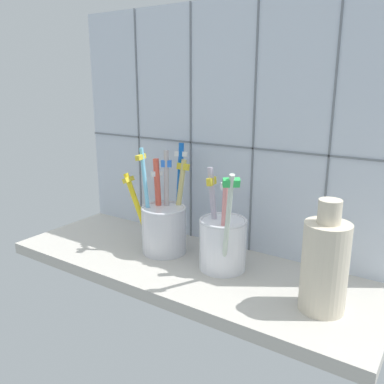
% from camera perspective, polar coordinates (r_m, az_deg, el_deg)
% --- Properties ---
extents(counter_slab, '(0.64, 0.22, 0.02)m').
position_cam_1_polar(counter_slab, '(0.70, -0.85, -10.69)').
color(counter_slab, '#BCB7AD').
rests_on(counter_slab, ground).
extents(tile_wall_back, '(0.64, 0.02, 0.45)m').
position_cam_1_polar(tile_wall_back, '(0.74, 4.45, 8.08)').
color(tile_wall_back, silver).
rests_on(tile_wall_back, ground).
extents(toothbrush_cup_left, '(0.12, 0.11, 0.19)m').
position_cam_1_polar(toothbrush_cup_left, '(0.73, -3.99, -4.53)').
color(toothbrush_cup_left, silver).
rests_on(toothbrush_cup_left, counter_slab).
extents(toothbrush_cup_right, '(0.10, 0.11, 0.18)m').
position_cam_1_polar(toothbrush_cup_right, '(0.66, 4.33, -6.93)').
color(toothbrush_cup_right, white).
rests_on(toothbrush_cup_right, counter_slab).
extents(ceramic_vase, '(0.06, 0.06, 0.15)m').
position_cam_1_polar(ceramic_vase, '(0.57, 18.17, -9.62)').
color(ceramic_vase, beige).
rests_on(ceramic_vase, counter_slab).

